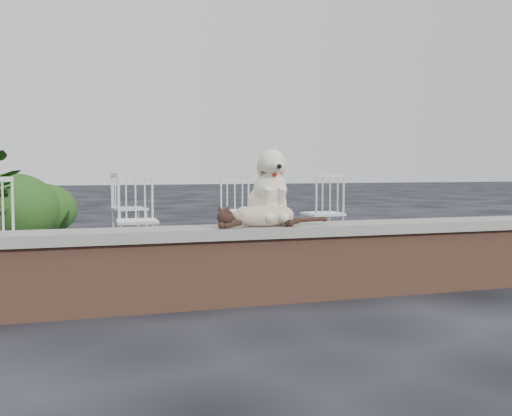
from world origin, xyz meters
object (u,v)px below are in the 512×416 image
object	(u,v)px
cat	(263,215)
chair_e	(129,207)
chair_d	(235,210)
dog	(267,187)
chair_c	(323,212)
chair_b	(137,220)

from	to	relation	value
cat	chair_e	world-z (taller)	chair_e
cat	chair_d	bearing A→B (deg)	78.11
dog	cat	size ratio (longest dim) A/B	0.55
chair_c	chair_d	bearing A→B (deg)	-39.07
dog	cat	distance (m)	0.26
chair_b	chair_d	world-z (taller)	same
chair_c	chair_e	bearing A→B (deg)	-39.38
chair_e	cat	bearing A→B (deg)	177.03
chair_c	chair_e	distance (m)	2.70
cat	chair_e	bearing A→B (deg)	98.10
chair_c	chair_b	world-z (taller)	same
cat	chair_e	distance (m)	4.11
cat	chair_d	xyz separation A→B (m)	(0.63, 3.12, -0.20)
dog	chair_c	size ratio (longest dim) A/B	0.62
dog	chair_d	distance (m)	3.05
chair_c	chair_b	bearing A→B (deg)	5.41
dog	chair_e	bearing A→B (deg)	99.57
chair_c	chair_d	xyz separation A→B (m)	(-0.93, 0.68, 0.00)
cat	chair_c	distance (m)	2.90
chair_e	chair_d	bearing A→B (deg)	-138.48
chair_b	chair_d	bearing A→B (deg)	38.77
chair_c	chair_d	distance (m)	1.15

